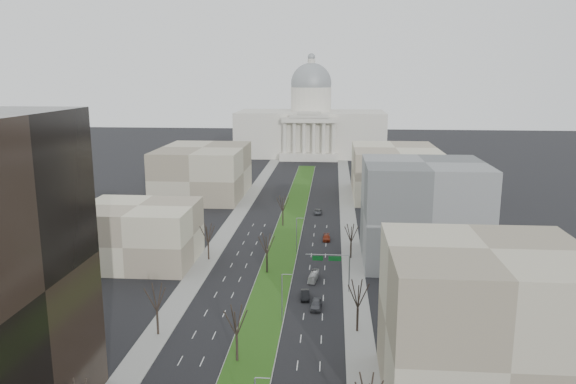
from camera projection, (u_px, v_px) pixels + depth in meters
The scene contains 25 objects.
ground at pixel (290, 226), 165.93m from camera, with size 600.00×600.00×0.00m, color black.
median at pixel (289, 227), 164.92m from camera, with size 8.00×222.03×0.20m.
sidewalk_left at pixel (214, 251), 142.92m from camera, with size 5.00×330.00×0.15m, color gray.
sidewalk_right at pixel (351, 254), 140.15m from camera, with size 5.00×330.00×0.15m, color gray.
capitol at pixel (311, 125), 308.42m from camera, with size 80.00×46.00×55.00m.
building_beige_left at pixel (140, 234), 132.96m from camera, with size 26.00×22.00×14.00m, color tan.
building_tan_right at pixel (483, 327), 75.23m from camera, with size 26.00×24.00×22.00m, color gray.
building_grey_right at pixel (423, 212), 133.45m from camera, with size 28.00×26.00×24.00m, color slate.
building_far_left at pixel (203, 172), 205.83m from camera, with size 30.00×40.00×18.00m, color gray.
building_far_right at pixel (394, 172), 205.18m from camera, with size 30.00×40.00×18.00m, color tan.
tree_left_mid at pixel (156, 297), 95.63m from camera, with size 5.40×5.40×9.72m.
tree_left_far at pixel (208, 233), 134.67m from camera, with size 5.28×5.28×9.50m.
tree_right_mid at pixel (358, 293), 96.78m from camera, with size 5.52×5.52×9.94m.
tree_right_far at pixel (351, 233), 135.91m from camera, with size 5.04×5.04×9.07m.
tree_median_a at pixel (236, 320), 86.63m from camera, with size 5.40×5.40×9.72m.
tree_median_b at pixel (267, 243), 125.63m from camera, with size 5.40×5.40×9.72m.
tree_median_c at pixel (283, 203), 164.64m from camera, with size 5.40×5.40×9.72m.
streetlamp_median_b at pixel (282, 297), 101.25m from camera, with size 1.90×0.20×9.16m.
streetlamp_median_c at pixel (297, 235), 140.26m from camera, with size 1.90×0.20×9.16m.
mast_arm_signs at pixel (336, 264), 114.87m from camera, with size 9.12×0.24×8.09m.
car_grey_near at pixel (316, 304), 107.72m from camera, with size 2.03×5.05×1.72m, color #4A4B52.
car_black at pixel (305, 295), 112.53m from camera, with size 1.69×4.86×1.60m, color black.
car_red at pixel (326, 238), 151.79m from camera, with size 1.99×4.91×1.42m, color maroon.
car_grey_far at pixel (318, 212), 180.50m from camera, with size 2.36×5.13×1.42m, color #505259.
box_van at pixel (314, 276), 122.51m from camera, with size 1.49×6.35×1.77m, color silver.
Camera 1 is at (12.47, -39.74, 44.30)m, focal length 35.00 mm.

